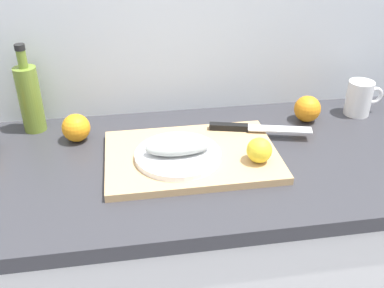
# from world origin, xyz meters

# --- Properties ---
(kitchen_counter) EXTENTS (2.00, 0.60, 0.90)m
(kitchen_counter) POSITION_xyz_m (0.00, 0.00, 0.45)
(kitchen_counter) COLOR white
(kitchen_counter) RESTS_ON ground_plane
(cutting_board) EXTENTS (0.45, 0.31, 0.02)m
(cutting_board) POSITION_xyz_m (-0.02, -0.00, 0.91)
(cutting_board) COLOR tan
(cutting_board) RESTS_ON kitchen_counter
(white_plate) EXTENTS (0.22, 0.22, 0.01)m
(white_plate) POSITION_xyz_m (-0.05, -0.02, 0.93)
(white_plate) COLOR white
(white_plate) RESTS_ON cutting_board
(fish_fillet) EXTENTS (0.17, 0.07, 0.04)m
(fish_fillet) POSITION_xyz_m (-0.05, -0.02, 0.95)
(fish_fillet) COLOR #999E99
(fish_fillet) RESTS_ON white_plate
(chef_knife) EXTENTS (0.29, 0.10, 0.02)m
(chef_knife) POSITION_xyz_m (0.16, 0.10, 0.93)
(chef_knife) COLOR silver
(chef_knife) RESTS_ON cutting_board
(lemon_0) EXTENTS (0.06, 0.06, 0.06)m
(lemon_0) POSITION_xyz_m (0.15, -0.07, 0.95)
(lemon_0) COLOR yellow
(lemon_0) RESTS_ON cutting_board
(olive_oil_bottle) EXTENTS (0.06, 0.06, 0.26)m
(olive_oil_bottle) POSITION_xyz_m (-0.45, 0.24, 1.00)
(olive_oil_bottle) COLOR olive
(olive_oil_bottle) RESTS_ON kitchen_counter
(coffee_mug_0) EXTENTS (0.12, 0.08, 0.11)m
(coffee_mug_0) POSITION_xyz_m (0.54, 0.19, 0.95)
(coffee_mug_0) COLOR white
(coffee_mug_0) RESTS_ON kitchen_counter
(orange_0) EXTENTS (0.08, 0.08, 0.08)m
(orange_0) POSITION_xyz_m (0.37, 0.17, 0.94)
(orange_0) COLOR orange
(orange_0) RESTS_ON kitchen_counter
(orange_1) EXTENTS (0.08, 0.08, 0.08)m
(orange_1) POSITION_xyz_m (-0.32, 0.15, 0.94)
(orange_1) COLOR orange
(orange_1) RESTS_ON kitchen_counter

